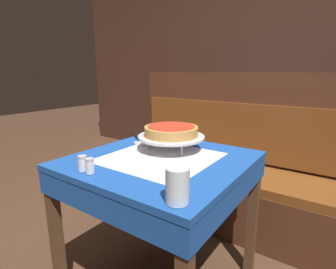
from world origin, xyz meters
TOP-DOWN VIEW (x-y plane):
  - dining_table_front at (0.00, 0.00)m, footprint 0.82×0.82m
  - dining_table_rear at (-0.09, 1.72)m, footprint 0.64×0.64m
  - booth_bench at (0.00, 0.86)m, footprint 1.75×0.51m
  - back_wall_panel at (0.00, 2.19)m, footprint 6.00×0.04m
  - pizza_pan_stand at (-0.03, 0.14)m, footprint 0.36×0.36m
  - deep_dish_pizza at (-0.03, 0.14)m, footprint 0.29×0.29m
  - pizza_server at (-0.29, 0.18)m, footprint 0.28×0.21m
  - water_glass_near at (0.32, -0.34)m, footprint 0.08×0.08m
  - salt_shaker at (-0.16, -0.34)m, footprint 0.04×0.04m
  - pepper_shaker at (-0.12, -0.34)m, footprint 0.04×0.04m
  - condiment_caddy at (-0.17, 1.77)m, footprint 0.13×0.13m

SIDE VIEW (x-z plane):
  - booth_bench at x=0.00m, z-range -0.25..0.91m
  - dining_table_rear at x=-0.09m, z-range 0.24..0.99m
  - dining_table_front at x=0.00m, z-range 0.28..1.03m
  - pizza_server at x=-0.29m, z-range 0.75..0.76m
  - pepper_shaker at x=-0.12m, z-range 0.75..0.81m
  - salt_shaker at x=-0.16m, z-range 0.75..0.82m
  - condiment_caddy at x=-0.17m, z-range 0.71..0.86m
  - water_glass_near at x=0.32m, z-range 0.75..0.87m
  - pizza_pan_stand at x=-0.03m, z-range 0.78..0.86m
  - deep_dish_pizza at x=-0.03m, z-range 0.83..0.88m
  - back_wall_panel at x=0.00m, z-range 0.00..2.40m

